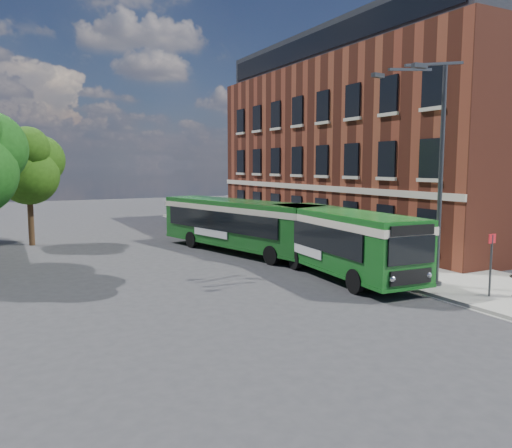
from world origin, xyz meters
TOP-DOWN VIEW (x-y plane):
  - ground at (0.00, 0.00)m, footprint 120.00×120.00m
  - pavement at (7.00, 8.00)m, footprint 6.00×48.00m
  - kerb_line at (3.95, 8.00)m, footprint 0.12×48.00m
  - brick_office at (14.00, 12.00)m, footprint 12.10×26.00m
  - street_lamp at (4.84, -2.00)m, footprint 2.96×2.38m
  - bus_stop_sign at (5.60, -4.20)m, footprint 0.35×0.08m
  - bus_front at (3.10, 1.82)m, footprint 3.21×9.96m
  - bus_rear at (1.75, 9.73)m, footprint 5.32×12.17m
  - pedestrian_a at (4.99, -1.50)m, footprint 0.69×0.52m
  - tree_right at (-8.80, 17.99)m, footprint 4.40×4.18m

SIDE VIEW (x-z plane):
  - ground at x=0.00m, z-range 0.00..0.00m
  - kerb_line at x=3.95m, z-range 0.00..0.01m
  - pavement at x=7.00m, z-range 0.00..0.15m
  - pedestrian_a at x=4.99m, z-range 0.15..1.84m
  - bus_stop_sign at x=5.60m, z-range 0.25..2.77m
  - bus_front at x=3.10m, z-range 0.32..3.34m
  - bus_rear at x=1.75m, z-range 0.32..3.34m
  - street_lamp at x=4.84m, z-range 0.29..9.29m
  - tree_right at x=-8.80m, z-range 1.32..8.75m
  - brick_office at x=14.00m, z-range -0.13..14.07m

